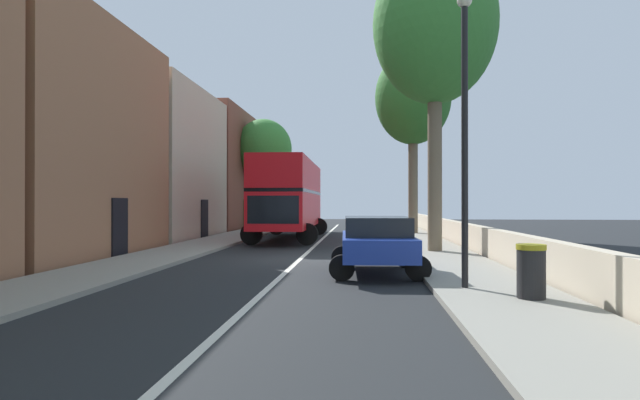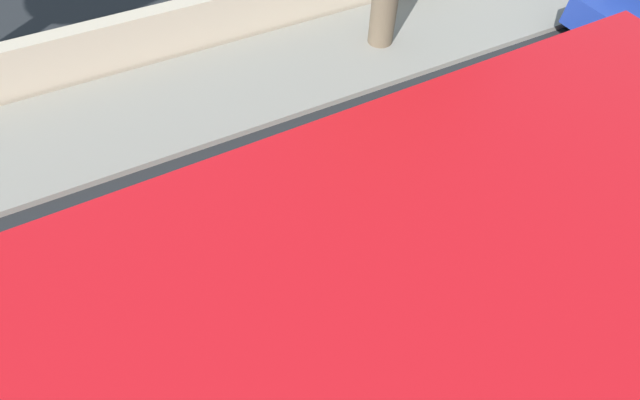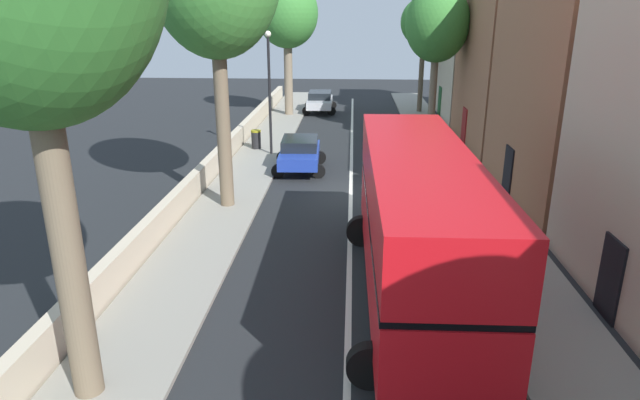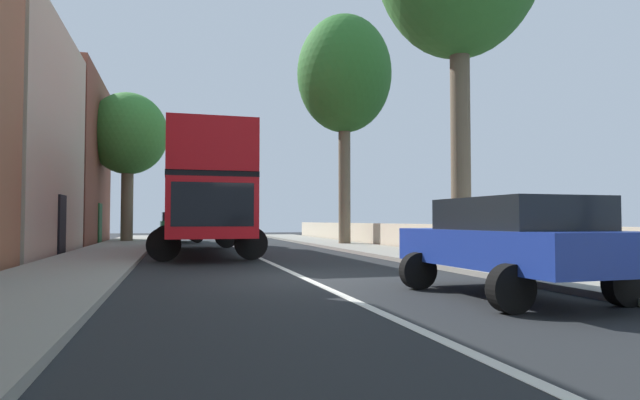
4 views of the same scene
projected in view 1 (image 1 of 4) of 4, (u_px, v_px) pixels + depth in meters
ground_plane at (301, 259)px, 17.27m from camera, size 84.00×84.00×0.00m
road_centre_line at (301, 259)px, 17.27m from camera, size 0.16×54.00×0.01m
sidewalk_left at (163, 256)px, 17.68m from camera, size 2.60×60.00×0.12m
sidewalk_right at (445, 258)px, 16.86m from camera, size 2.60×60.00×0.12m
terraced_houses_left at (54, 130)px, 17.32m from camera, size 4.07×47.62×9.85m
boundary_wall_right at (493, 245)px, 16.73m from camera, size 0.36×54.00×1.07m
double_decker_bus at (290, 195)px, 26.47m from camera, size 3.66×10.73×4.06m
parked_car_blue_right_1 at (377, 241)px, 13.57m from camera, size 2.61×4.17×1.55m
parked_car_green_left_2 at (299, 216)px, 37.00m from camera, size 2.65×4.23×1.64m
street_tree_right_1 at (413, 99)px, 30.18m from camera, size 4.54×4.54×10.98m
street_tree_left_2 at (264, 150)px, 37.12m from camera, size 4.18×4.18×7.99m
street_tree_right_3 at (435, 26)px, 18.96m from camera, size 4.66×4.66×11.59m
lamppost_right at (465, 115)px, 10.73m from camera, size 0.32×0.32×6.31m
litter_bin_right at (531, 271)px, 9.49m from camera, size 0.55×0.55×1.02m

